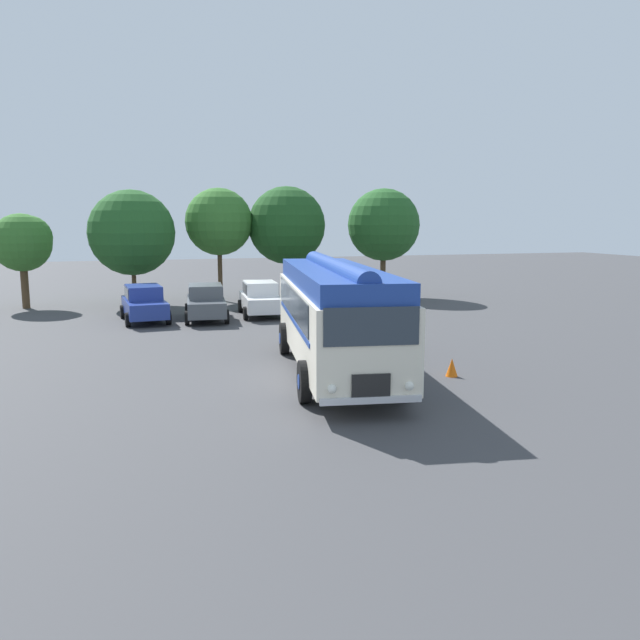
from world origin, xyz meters
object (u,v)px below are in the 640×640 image
at_px(car_mid_right, 261,298).
at_px(vintage_bus, 335,311).
at_px(traffic_cone, 452,367).
at_px(car_far_right, 315,297).
at_px(car_mid_left, 206,302).
at_px(car_near_left, 144,303).

bearing_deg(car_mid_right, vintage_bus, -91.20).
relative_size(vintage_bus, traffic_cone, 18.82).
distance_m(car_far_right, traffic_cone, 13.59).
bearing_deg(vintage_bus, car_mid_left, 102.15).
distance_m(car_near_left, car_mid_right, 5.54).
height_order(car_mid_left, traffic_cone, car_mid_left).
xyz_separation_m(car_mid_right, car_far_right, (2.75, -0.18, 0.00)).
bearing_deg(car_near_left, vintage_bus, -66.28).
xyz_separation_m(car_near_left, car_mid_left, (2.79, -0.44, 0.00)).
relative_size(car_mid_right, traffic_cone, 7.86).
relative_size(car_mid_left, car_far_right, 1.00).
distance_m(car_mid_left, car_mid_right, 2.82).
distance_m(car_near_left, traffic_cone, 15.98).
bearing_deg(traffic_cone, car_mid_left, 113.46).
bearing_deg(car_mid_left, traffic_cone, -66.54).
relative_size(car_mid_left, traffic_cone, 7.90).
bearing_deg(car_far_right, vintage_bus, -103.99).
xyz_separation_m(car_mid_left, car_mid_right, (2.75, 0.66, 0.00)).
bearing_deg(vintage_bus, car_mid_right, 88.80).
relative_size(car_mid_right, car_far_right, 0.99).
xyz_separation_m(car_mid_left, car_far_right, (5.49, 0.47, 0.00)).
bearing_deg(traffic_cone, car_far_right, 90.82).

